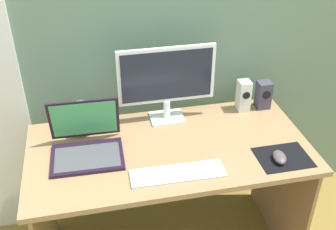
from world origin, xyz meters
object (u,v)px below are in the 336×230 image
keyboard_external (178,173)px  speaker_near_monitor (244,96)px  fishbowl (82,117)px  laptop (86,144)px  mouse (280,157)px  speaker_right (263,95)px  monitor (167,80)px

keyboard_external → speaker_near_monitor: bearing=45.2°
fishbowl → laptop: bearing=-86.7°
mouse → speaker_right: bearing=87.5°
speaker_near_monitor → keyboard_external: size_ratio=0.41×
fishbowl → keyboard_external: 0.61m
mouse → laptop: bearing=174.9°
laptop → keyboard_external: 0.46m
speaker_right → mouse: (-0.11, -0.47, -0.06)m
fishbowl → mouse: bearing=-27.1°
speaker_near_monitor → laptop: bearing=-166.2°
speaker_right → keyboard_external: speaker_right is taller
monitor → fishbowl: monitor is taller
speaker_right → fishbowl: (-1.00, -0.02, 0.00)m
speaker_right → fishbowl: 1.00m
speaker_right → mouse: speaker_right is taller
monitor → speaker_near_monitor: 0.46m
speaker_right → speaker_near_monitor: (-0.12, 0.00, 0.01)m
laptop → fishbowl: (-0.01, 0.20, 0.03)m
speaker_near_monitor → keyboard_external: (-0.48, -0.46, -0.08)m
speaker_near_monitor → speaker_right: bearing=-0.0°
laptop → speaker_near_monitor: bearing=13.8°
speaker_right → fishbowl: fishbowl is taller
speaker_right → laptop: (-0.99, -0.21, -0.03)m
monitor → speaker_right: (0.55, 0.00, -0.16)m
monitor → speaker_right: bearing=0.3°
speaker_near_monitor → fishbowl: (-0.88, -0.02, -0.01)m
monitor → fishbowl: (-0.45, -0.01, -0.16)m
laptop → mouse: 0.92m
speaker_near_monitor → mouse: speaker_near_monitor is taller
monitor → fishbowl: bearing=-178.4°
monitor → speaker_near_monitor: monitor is taller
monitor → keyboard_external: (-0.05, -0.46, -0.23)m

